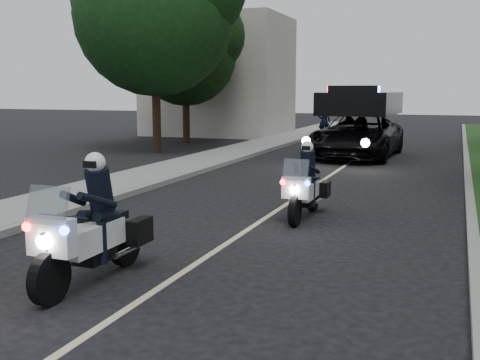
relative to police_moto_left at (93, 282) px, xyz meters
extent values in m
plane|color=black|center=(0.99, 0.27, 0.00)|extent=(120.00, 120.00, 0.00)
cube|color=gray|center=(5.09, 10.27, 0.07)|extent=(0.20, 60.00, 0.15)
cube|color=gray|center=(-3.11, 10.27, 0.07)|extent=(0.20, 60.00, 0.15)
cube|color=gray|center=(-4.21, 10.27, 0.08)|extent=(2.00, 60.00, 0.16)
cube|color=#A8A396|center=(-9.01, 26.27, 3.50)|extent=(8.00, 6.00, 7.00)
cube|color=#BFB78C|center=(0.99, 10.27, 0.00)|extent=(0.12, 50.00, 0.01)
imported|color=black|center=(0.97, 16.86, 0.00)|extent=(3.15, 6.41, 3.07)
imported|color=black|center=(-1.79, 23.13, 0.00)|extent=(0.65, 1.60, 0.82)
imported|color=black|center=(-1.79, 23.13, 0.00)|extent=(0.64, 0.44, 1.74)
camera|label=1|loc=(4.73, -6.67, 2.70)|focal=43.42mm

